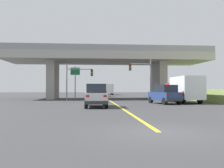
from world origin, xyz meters
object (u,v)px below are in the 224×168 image
object	(u,v)px
sedan_oncoming	(102,92)
traffic_signal_nearside	(143,74)
traffic_signal_farside	(76,77)
semi_truck_distant	(108,89)
highway_sign	(75,75)
box_truck	(184,89)
suv_lead	(96,96)
suv_crossing	(165,94)

from	to	relation	value
sedan_oncoming	traffic_signal_nearside	world-z (taller)	traffic_signal_nearside
traffic_signal_farside	semi_truck_distant	size ratio (longest dim) A/B	0.69
sedan_oncoming	highway_sign	world-z (taller)	highway_sign
box_truck	semi_truck_distant	size ratio (longest dim) A/B	0.93
suv_lead	highway_sign	world-z (taller)	highway_sign
traffic_signal_nearside	box_truck	bearing A→B (deg)	-65.18
suv_crossing	traffic_signal_farside	bearing A→B (deg)	127.48
sedan_oncoming	semi_truck_distant	size ratio (longest dim) A/B	0.61
suv_crossing	suv_lead	bearing A→B (deg)	-162.92
traffic_signal_nearside	highway_sign	bearing A→B (deg)	165.36
sedan_oncoming	traffic_signal_farside	size ratio (longest dim) A/B	0.88
suv_crossing	box_truck	xyz separation A→B (m)	(2.79, 1.63, 0.56)
box_truck	traffic_signal_farside	size ratio (longest dim) A/B	1.35
suv_lead	semi_truck_distant	bearing A→B (deg)	84.75
suv_crossing	traffic_signal_nearside	size ratio (longest dim) A/B	0.79
traffic_signal_farside	highway_sign	distance (m)	2.77
box_truck	sedan_oncoming	bearing A→B (deg)	109.99
suv_lead	highway_sign	xyz separation A→B (m)	(-2.84, 15.32, 2.60)
box_truck	traffic_signal_nearside	bearing A→B (deg)	114.82
suv_lead	semi_truck_distant	size ratio (longest dim) A/B	0.66
highway_sign	semi_truck_distant	world-z (taller)	highway_sign
box_truck	traffic_signal_farside	xyz separation A→B (m)	(-12.70, 6.85, 1.65)
semi_truck_distant	sedan_oncoming	bearing A→B (deg)	-98.70
highway_sign	semi_truck_distant	xyz separation A→B (m)	(6.99, 29.95, -2.08)
suv_lead	traffic_signal_nearside	distance (m)	14.79
suv_crossing	highway_sign	size ratio (longest dim) A/B	0.93
suv_crossing	highway_sign	world-z (taller)	highway_sign
suv_lead	semi_truck_distant	distance (m)	45.46
sedan_oncoming	traffic_signal_farside	xyz separation A→B (m)	(-4.18, -16.57, 2.21)
suv_lead	traffic_signal_farside	bearing A→B (deg)	101.16
traffic_signal_nearside	semi_truck_distant	size ratio (longest dim) A/B	0.80
highway_sign	semi_truck_distant	size ratio (longest dim) A/B	0.68
highway_sign	box_truck	bearing A→B (deg)	-36.24
suv_lead	box_truck	size ratio (longest dim) A/B	0.71
suv_lead	suv_crossing	size ratio (longest dim) A/B	1.05
box_truck	semi_truck_distant	distance (m)	39.98
box_truck	suv_crossing	bearing A→B (deg)	-149.75
suv_lead	traffic_signal_farside	size ratio (longest dim) A/B	0.96
suv_lead	box_truck	bearing A→B (deg)	29.40
sedan_oncoming	traffic_signal_nearside	size ratio (longest dim) A/B	0.76
box_truck	sedan_oncoming	size ratio (longest dim) A/B	1.54
suv_crossing	traffic_signal_farside	xyz separation A→B (m)	(-9.91, 8.47, 2.21)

